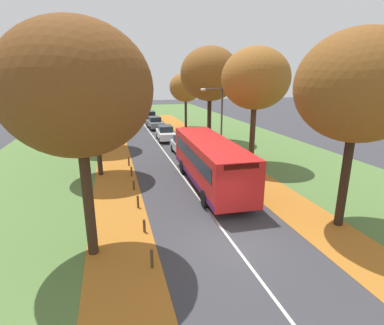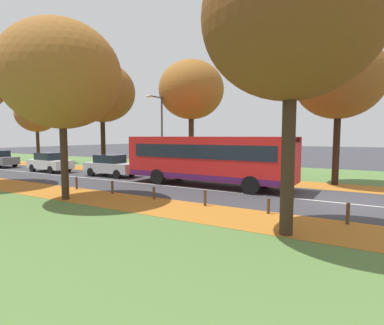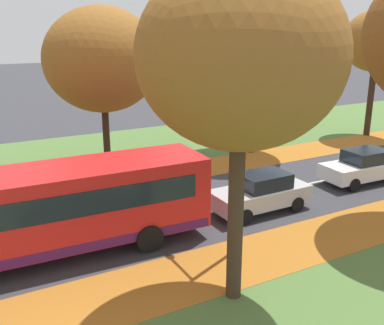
{
  "view_description": "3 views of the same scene",
  "coord_description": "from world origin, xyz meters",
  "views": [
    {
      "loc": [
        -4.63,
        -10.38,
        6.85
      ],
      "look_at": [
        0.37,
        8.08,
        1.32
      ],
      "focal_mm": 28.0,
      "sensor_mm": 36.0,
      "label": 1
    },
    {
      "loc": [
        -14.89,
        -1.03,
        3.01
      ],
      "look_at": [
        0.23,
        7.54,
        1.48
      ],
      "focal_mm": 28.0,
      "sensor_mm": 36.0,
      "label": 2
    },
    {
      "loc": [
        15.33,
        4.58,
        7.42
      ],
      "look_at": [
        0.45,
        12.67,
        2.19
      ],
      "focal_mm": 42.0,
      "sensor_mm": 36.0,
      "label": 3
    }
  ],
  "objects": [
    {
      "name": "tree_left_mid",
      "position": [
        -5.99,
        20.2,
        6.9
      ],
      "size": [
        5.98,
        5.98,
        9.61
      ],
      "color": "#422D1E",
      "rests_on": "ground"
    },
    {
      "name": "bollard_sixth",
      "position": [
        -3.52,
        12.95,
        0.35
      ],
      "size": [
        0.12,
        0.12,
        0.7
      ],
      "primitive_type": "cylinder",
      "color": "#4C3823",
      "rests_on": "ground"
    },
    {
      "name": "bollard_fourth",
      "position": [
        -3.56,
        7.48,
        0.3
      ],
      "size": [
        0.12,
        0.12,
        0.59
      ],
      "primitive_type": "cylinder",
      "color": "#4C3823",
      "rests_on": "ground"
    },
    {
      "name": "bollard_fifth",
      "position": [
        -3.5,
        10.22,
        0.34
      ],
      "size": [
        0.12,
        0.12,
        0.68
      ],
      "primitive_type": "cylinder",
      "color": "#4C3823",
      "rests_on": "ground"
    },
    {
      "name": "leaf_litter_left",
      "position": [
        -4.6,
        14.0,
        0.01
      ],
      "size": [
        2.8,
        60.0,
        0.0
      ],
      "primitive_type": "cube",
      "color": "#B26B23",
      "rests_on": "grass_verge_left"
    },
    {
      "name": "road_centre_line",
      "position": [
        0.0,
        20.0,
        0.0
      ],
      "size": [
        0.12,
        80.0,
        0.01
      ],
      "primitive_type": "cube",
      "color": "silver",
      "rests_on": "ground"
    },
    {
      "name": "leaf_litter_right",
      "position": [
        4.6,
        14.0,
        0.01
      ],
      "size": [
        2.8,
        60.0,
        0.0
      ],
      "primitive_type": "cube",
      "color": "#B26B23",
      "rests_on": "grass_verge_right"
    },
    {
      "name": "grass_verge_left",
      "position": [
        -9.2,
        20.0,
        0.0
      ],
      "size": [
        12.0,
        90.0,
        0.01
      ],
      "primitive_type": "cube",
      "color": "#517538",
      "rests_on": "ground"
    },
    {
      "name": "tree_left_near",
      "position": [
        -5.63,
        11.15,
        5.81
      ],
      "size": [
        5.48,
        5.48,
        8.28
      ],
      "color": "#382619",
      "rests_on": "ground"
    },
    {
      "name": "tree_right_near",
      "position": [
        6.1,
        10.94,
        6.66
      ],
      "size": [
        5.17,
        5.17,
        9.01
      ],
      "color": "#422D1E",
      "rests_on": "ground"
    },
    {
      "name": "bus",
      "position": [
        1.26,
        7.04,
        1.7
      ],
      "size": [
        2.92,
        10.48,
        2.98
      ],
      "color": "red",
      "rests_on": "ground"
    },
    {
      "name": "car_silver_lead",
      "position": [
        1.54,
        15.28,
        0.81
      ],
      "size": [
        1.82,
        4.22,
        1.62
      ],
      "color": "#B7BABF",
      "rests_on": "ground"
    },
    {
      "name": "car_white_following",
      "position": [
        1.06,
        21.82,
        0.81
      ],
      "size": [
        1.93,
        4.27,
        1.62
      ],
      "color": "silver",
      "rests_on": "ground"
    },
    {
      "name": "streetlamp_right",
      "position": [
        3.67,
        12.33,
        3.74
      ],
      "size": [
        1.89,
        0.28,
        6.0
      ],
      "color": "#47474C",
      "rests_on": "ground"
    },
    {
      "name": "tree_left_far",
      "position": [
        -5.66,
        29.86,
        6.34
      ],
      "size": [
        4.49,
        4.49,
        8.4
      ],
      "color": "#382619",
      "rests_on": "ground"
    }
  ]
}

